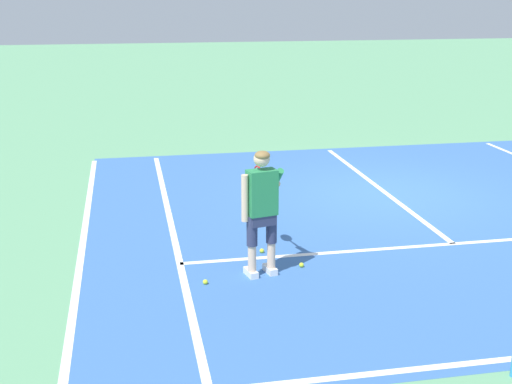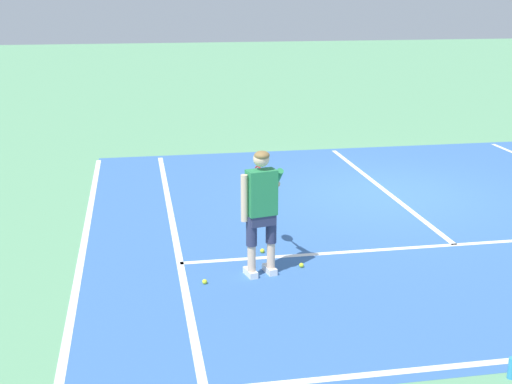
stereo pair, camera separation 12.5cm
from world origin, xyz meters
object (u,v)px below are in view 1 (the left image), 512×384
object	(u,v)px
tennis_player	(261,204)
tennis_ball_near_feet	(301,265)
tennis_ball_by_baseline	(205,282)
tennis_ball_mid_court	(262,251)

from	to	relation	value
tennis_player	tennis_ball_near_feet	bearing A→B (deg)	13.24
tennis_ball_by_baseline	tennis_ball_mid_court	xyz separation A→B (m)	(0.94, 0.95, 0.00)
tennis_ball_near_feet	tennis_ball_by_baseline	distance (m)	1.41
tennis_player	tennis_ball_near_feet	xyz separation A→B (m)	(0.59, 0.14, -0.96)
tennis_player	tennis_ball_near_feet	size ratio (longest dim) A/B	25.95
tennis_ball_near_feet	tennis_ball_mid_court	world-z (taller)	same
tennis_player	tennis_ball_mid_court	bearing A→B (deg)	78.04
tennis_ball_by_baseline	tennis_ball_near_feet	bearing A→B (deg)	13.01
tennis_ball_near_feet	tennis_ball_by_baseline	bearing A→B (deg)	-166.99
tennis_ball_near_feet	tennis_player	bearing A→B (deg)	-166.76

